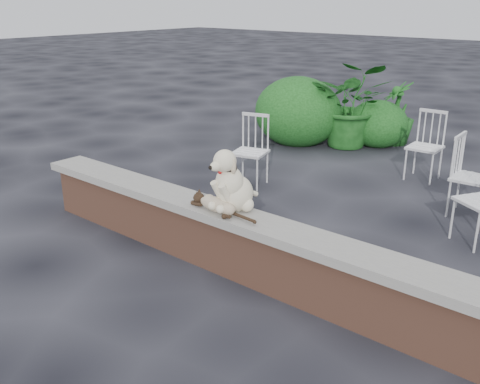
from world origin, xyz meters
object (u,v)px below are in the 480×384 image
Objects in this scene: dog at (236,178)px; cat at (218,204)px; potted_plant_a at (352,104)px; potted_plant_b at (397,113)px; chair_b at (425,146)px; chair_e at (473,177)px; chair_a at (250,151)px.

dog is 0.65× the size of cat.
potted_plant_a reaches higher than cat.
potted_plant_b is at bearing 52.68° from potted_plant_a.
cat is 0.63× the size of potted_plant_a.
chair_b is 1.88m from potted_plant_a.
potted_plant_b is (-2.07, 2.50, 0.06)m from chair_e.
dog reaches higher than chair_b.
chair_e is at bearing -50.44° from potted_plant_b.
chair_e is at bearing 73.28° from cat.
potted_plant_b is (0.54, 3.28, 0.06)m from chair_a.
chair_b is at bearing 93.53° from dog.
potted_plant_a is (-1.63, 0.90, 0.24)m from chair_b.
potted_plant_a is (-2.57, 1.85, 0.24)m from chair_e.
potted_plant_b is (-0.83, 5.18, -0.34)m from dog.
potted_plant_b is (-1.13, 1.55, 0.06)m from chair_b.
dog is 0.63× the size of chair_b.
chair_e is at bearing 0.66° from chair_a.
cat is at bearing 152.45° from chair_e.
potted_plant_a is at bearing 51.64° from chair_e.
potted_plant_a is at bearing 73.07° from chair_a.
chair_e is at bearing -35.82° from potted_plant_a.
dog is at bearing -73.68° from potted_plant_a.
chair_e is 0.66× the size of potted_plant_a.
potted_plant_b reaches higher than chair_b.
dog is 0.55× the size of potted_plant_b.
chair_e is at bearing 73.45° from dog.
chair_a is 0.88× the size of potted_plant_b.
chair_b is 2.40m from chair_a.
potted_plant_b is (-0.75, 5.33, -0.12)m from cat.
cat is 0.84× the size of potted_plant_b.
chair_e and chair_a have the same top height.
potted_plant_a reaches higher than chair_b.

